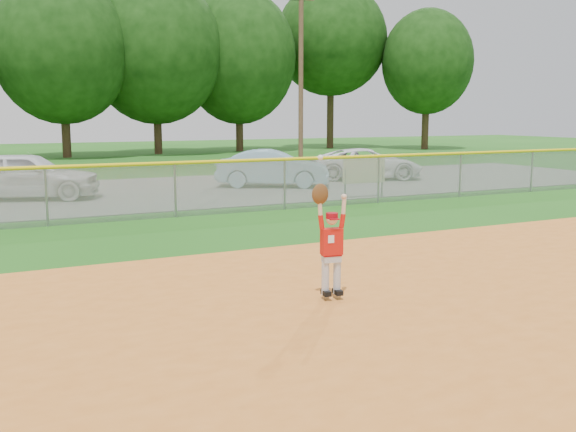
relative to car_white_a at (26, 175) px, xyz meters
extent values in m
plane|color=#1C5613|center=(3.41, -15.65, -0.82)|extent=(120.00, 120.00, 0.00)
cube|color=#CA6C24|center=(3.41, -18.65, -0.80)|extent=(24.00, 16.00, 0.04)
cube|color=slate|center=(3.41, 0.35, -0.81)|extent=(44.00, 10.00, 0.03)
imported|color=silver|center=(0.00, 0.00, 0.00)|extent=(5.00, 3.26, 1.58)
imported|color=#81ACC1|center=(8.86, -0.18, -0.08)|extent=(4.52, 3.42, 1.43)
imported|color=white|center=(13.74, 0.71, -0.13)|extent=(5.23, 3.67, 1.32)
cylinder|color=gray|center=(9.54, -4.48, -0.30)|extent=(0.05, 0.05, 1.04)
cylinder|color=gray|center=(10.93, -4.60, -0.30)|extent=(0.05, 0.05, 1.04)
cube|color=#F5EFC8|center=(10.23, -4.54, 0.14)|extent=(1.56, 0.18, 0.87)
cube|color=gray|center=(3.41, -5.65, -0.07)|extent=(40.00, 0.03, 1.50)
cylinder|color=yellow|center=(3.41, -5.65, 0.68)|extent=(40.00, 0.10, 0.10)
cylinder|color=gray|center=(0.07, -5.65, -0.07)|extent=(0.06, 0.06, 1.50)
cylinder|color=gray|center=(3.41, -5.65, -0.07)|extent=(0.06, 0.06, 1.50)
cylinder|color=gray|center=(6.74, -5.65, -0.07)|extent=(0.06, 0.06, 1.50)
cylinder|color=gray|center=(10.07, -5.65, -0.07)|extent=(0.06, 0.06, 1.50)
cylinder|color=gray|center=(13.41, -5.65, -0.07)|extent=(0.06, 0.06, 1.50)
cylinder|color=gray|center=(16.74, -5.65, -0.07)|extent=(0.06, 0.06, 1.50)
cylinder|color=#4C3823|center=(13.41, 6.35, 3.68)|extent=(0.24, 0.24, 9.00)
cylinder|color=#422D1C|center=(3.94, 21.49, 1.50)|extent=(0.56, 0.56, 4.64)
ellipsoid|color=#193F0F|center=(3.94, 21.49, 6.04)|extent=(8.57, 8.57, 9.43)
cylinder|color=#422D1C|center=(10.32, 22.69, 1.62)|extent=(0.56, 0.56, 4.89)
ellipsoid|color=#193F0F|center=(10.32, 22.69, 6.40)|extent=(9.41, 9.41, 10.28)
cylinder|color=#422D1C|center=(16.84, 23.36, 1.57)|extent=(0.56, 0.56, 4.78)
ellipsoid|color=#193F0F|center=(16.84, 23.36, 6.24)|extent=(8.62, 8.62, 10.06)
cylinder|color=#422D1C|center=(25.33, 24.29, 2.17)|extent=(0.56, 0.56, 5.99)
ellipsoid|color=#193F0F|center=(25.33, 24.29, 8.03)|extent=(9.18, 9.18, 9.14)
cylinder|color=#422D1C|center=(31.44, 19.49, 1.53)|extent=(0.56, 0.56, 4.69)
ellipsoid|color=#193F0F|center=(31.44, 19.49, 6.11)|extent=(7.23, 7.23, 8.32)
cylinder|color=silver|center=(3.18, -14.51, -0.45)|extent=(0.13, 0.13, 0.52)
cylinder|color=silver|center=(3.36, -14.54, -0.45)|extent=(0.13, 0.13, 0.52)
cube|color=black|center=(3.17, -14.54, -0.68)|extent=(0.14, 0.22, 0.07)
cube|color=black|center=(3.36, -14.57, -0.68)|extent=(0.14, 0.22, 0.07)
cube|color=silver|center=(3.27, -14.52, -0.16)|extent=(0.29, 0.19, 0.10)
cube|color=maroon|center=(3.27, -14.52, -0.09)|extent=(0.30, 0.20, 0.04)
cube|color=red|center=(3.27, -14.52, 0.11)|extent=(0.34, 0.22, 0.40)
cube|color=white|center=(3.21, -14.60, 0.16)|extent=(0.09, 0.02, 0.12)
sphere|color=beige|center=(3.27, -14.52, 0.45)|extent=(0.20, 0.20, 0.18)
cylinder|color=maroon|center=(3.27, -14.52, 0.50)|extent=(0.21, 0.21, 0.08)
cube|color=maroon|center=(3.25, -14.61, 0.46)|extent=(0.15, 0.13, 0.02)
cylinder|color=red|center=(3.10, -14.49, 0.41)|extent=(0.11, 0.09, 0.22)
cylinder|color=beige|center=(3.08, -14.49, 0.63)|extent=(0.09, 0.07, 0.23)
ellipsoid|color=#4C2D14|center=(3.08, -14.49, 0.83)|extent=(0.29, 0.16, 0.31)
sphere|color=white|center=(3.08, -14.49, 1.37)|extent=(0.09, 0.09, 0.08)
cylinder|color=red|center=(3.43, -14.55, 0.41)|extent=(0.11, 0.09, 0.22)
cylinder|color=beige|center=(3.46, -14.55, 0.63)|extent=(0.09, 0.07, 0.23)
sphere|color=beige|center=(3.46, -14.55, 0.78)|extent=(0.10, 0.10, 0.08)
camera|label=1|loc=(-1.45, -22.73, 2.00)|focal=40.00mm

